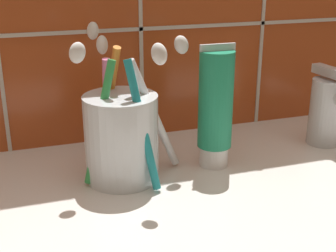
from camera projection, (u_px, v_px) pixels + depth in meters
sink_counter at (170, 200)px, 51.58cm from camera, size 72.91×36.07×2.00cm
toothbrush_cup at (122, 134)px, 52.80cm from camera, size 14.46×14.51×17.39cm
toothpaste_tube at (215, 107)px, 55.43cm from camera, size 4.33×4.12×15.01cm
sink_faucet at (330, 109)px, 62.25cm from camera, size 4.46×11.62×10.60cm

